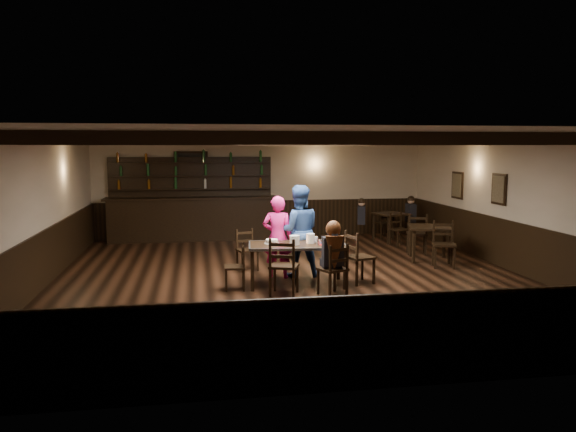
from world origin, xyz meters
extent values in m
plane|color=black|center=(0.00, 0.00, 0.00)|extent=(10.00, 10.00, 0.00)
cube|color=beige|center=(0.00, 5.00, 1.35)|extent=(9.00, 0.02, 2.70)
cube|color=beige|center=(0.00, -5.00, 1.35)|extent=(9.00, 0.02, 2.70)
cube|color=beige|center=(-4.50, 0.00, 1.35)|extent=(0.02, 10.00, 2.70)
cube|color=beige|center=(4.50, 0.00, 1.35)|extent=(0.02, 10.00, 2.70)
cube|color=silver|center=(0.00, 0.00, 2.70)|extent=(9.00, 10.00, 0.02)
cube|color=black|center=(0.00, 4.97, 0.50)|extent=(9.00, 0.04, 1.00)
cube|color=black|center=(0.00, -4.97, 0.50)|extent=(9.00, 0.04, 1.00)
cube|color=black|center=(-4.47, 0.00, 0.50)|extent=(0.04, 10.00, 1.00)
cube|color=black|center=(4.47, 0.00, 0.50)|extent=(0.04, 10.00, 1.00)
cube|color=black|center=(-1.90, 4.97, 1.85)|extent=(0.90, 0.03, 1.00)
cube|color=black|center=(-1.90, 4.95, 1.85)|extent=(0.80, 0.02, 0.90)
cube|color=black|center=(4.47, 0.50, 1.60)|extent=(0.03, 0.55, 0.65)
cube|color=#72664C|center=(4.45, 0.50, 1.60)|extent=(0.02, 0.45, 0.55)
cube|color=black|center=(4.47, 2.40, 1.55)|extent=(0.03, 0.55, 0.65)
cube|color=#72664C|center=(4.45, 2.40, 1.55)|extent=(0.02, 0.45, 0.55)
cube|color=black|center=(0.00, -3.00, 2.60)|extent=(8.90, 0.18, 0.18)
cube|color=black|center=(0.00, -1.00, 2.60)|extent=(8.90, 0.18, 0.18)
cube|color=black|center=(0.00, 1.00, 2.60)|extent=(8.90, 0.18, 0.18)
cube|color=black|center=(0.00, 3.00, 2.60)|extent=(8.90, 0.18, 0.18)
cube|color=black|center=(-0.84, -0.86, 0.35)|extent=(0.07, 0.07, 0.71)
cube|color=black|center=(-0.77, -0.11, 0.35)|extent=(0.07, 0.07, 0.71)
cube|color=black|center=(0.77, -1.01, 0.35)|extent=(0.07, 0.07, 0.71)
cube|color=black|center=(0.84, -0.26, 0.35)|extent=(0.07, 0.07, 0.71)
cube|color=black|center=(0.00, -0.56, 0.73)|extent=(1.81, 1.02, 0.04)
cube|color=#A5A8AD|center=(0.04, -0.14, 0.73)|extent=(1.73, 0.19, 0.05)
cube|color=#A5A8AD|center=(-0.04, -0.98, 0.73)|extent=(1.73, 0.19, 0.05)
cube|color=#A5A8AD|center=(0.85, -0.64, 0.73)|extent=(0.11, 0.87, 0.05)
cube|color=#A5A8AD|center=(-0.85, -0.48, 0.73)|extent=(0.11, 0.87, 0.05)
cube|color=black|center=(-0.09, -1.07, 0.24)|extent=(0.05, 0.05, 0.47)
cube|color=black|center=(-0.22, -1.42, 0.24)|extent=(0.05, 0.05, 0.47)
cube|color=black|center=(-0.46, -0.93, 0.24)|extent=(0.05, 0.05, 0.47)
cube|color=black|center=(-0.59, -1.28, 0.24)|extent=(0.05, 0.05, 0.47)
cube|color=black|center=(-0.34, -1.18, 0.49)|extent=(0.58, 0.57, 0.04)
cube|color=black|center=(-0.40, -1.35, 0.74)|extent=(0.44, 0.19, 0.49)
cube|color=black|center=(-0.40, -1.35, 0.69)|extent=(0.38, 0.16, 0.05)
cube|color=black|center=(-0.40, -1.35, 0.89)|extent=(0.38, 0.16, 0.05)
cube|color=black|center=(0.56, -1.11, 0.21)|extent=(0.05, 0.05, 0.42)
cube|color=black|center=(0.69, -1.42, 0.21)|extent=(0.05, 0.05, 0.42)
cube|color=black|center=(0.23, -1.25, 0.21)|extent=(0.05, 0.05, 0.42)
cube|color=black|center=(0.37, -1.56, 0.21)|extent=(0.05, 0.05, 0.42)
cube|color=black|center=(0.46, -1.34, 0.44)|extent=(0.54, 0.53, 0.04)
cube|color=black|center=(0.53, -1.49, 0.66)|extent=(0.39, 0.20, 0.44)
cube|color=black|center=(0.53, -1.49, 0.62)|extent=(0.33, 0.16, 0.05)
cube|color=black|center=(0.53, -1.49, 0.80)|extent=(0.33, 0.16, 0.05)
cube|color=black|center=(-1.28, -0.54, 0.19)|extent=(0.03, 0.03, 0.38)
cube|color=black|center=(-0.98, -0.55, 0.19)|extent=(0.03, 0.03, 0.38)
cube|color=black|center=(-1.29, -0.86, 0.19)|extent=(0.03, 0.03, 0.38)
cube|color=black|center=(-0.99, -0.87, 0.19)|extent=(0.03, 0.03, 0.38)
cube|color=black|center=(-1.13, -0.70, 0.40)|extent=(0.37, 0.39, 0.04)
cube|color=black|center=(-0.98, -0.71, 0.60)|extent=(0.04, 0.37, 0.40)
cube|color=black|center=(-0.98, -0.71, 0.56)|extent=(0.03, 0.32, 0.04)
cube|color=black|center=(-0.98, -0.71, 0.72)|extent=(0.03, 0.32, 0.04)
cube|color=black|center=(1.38, -0.73, 0.23)|extent=(0.05, 0.05, 0.46)
cube|color=black|center=(1.03, -0.84, 0.23)|extent=(0.05, 0.05, 0.46)
cube|color=black|center=(1.27, -0.36, 0.23)|extent=(0.05, 0.05, 0.46)
cube|color=black|center=(0.92, -0.47, 0.23)|extent=(0.05, 0.05, 0.46)
cube|color=black|center=(1.15, -0.60, 0.48)|extent=(0.54, 0.55, 0.04)
cube|color=black|center=(0.98, -0.65, 0.72)|extent=(0.16, 0.44, 0.48)
cube|color=black|center=(0.98, -0.65, 0.67)|extent=(0.13, 0.38, 0.05)
cube|color=black|center=(0.98, -0.65, 0.87)|extent=(0.13, 0.38, 0.05)
cube|color=black|center=(-0.90, 0.60, 0.20)|extent=(0.04, 0.04, 0.39)
cube|color=black|center=(-0.98, 0.90, 0.20)|extent=(0.04, 0.04, 0.39)
cube|color=black|center=(-0.58, 0.68, 0.20)|extent=(0.04, 0.04, 0.39)
cube|color=black|center=(-0.66, 0.98, 0.20)|extent=(0.04, 0.04, 0.39)
cube|color=black|center=(-0.78, 0.79, 0.41)|extent=(0.47, 0.45, 0.04)
cube|color=black|center=(-0.82, 0.94, 0.62)|extent=(0.38, 0.13, 0.41)
cube|color=black|center=(-0.82, 0.94, 0.58)|extent=(0.32, 0.11, 0.05)
cube|color=black|center=(-0.82, 0.94, 0.74)|extent=(0.32, 0.11, 0.05)
imported|color=#F31790|center=(-0.27, 0.07, 0.78)|extent=(0.64, 0.50, 1.57)
imported|color=navy|center=(0.15, 0.13, 0.88)|extent=(0.89, 0.71, 1.76)
cube|color=black|center=(0.46, -1.21, 0.52)|extent=(0.32, 0.32, 0.13)
cube|color=black|center=(0.46, -1.34, 0.75)|extent=(0.34, 0.20, 0.48)
cylinder|color=black|center=(0.46, -1.34, 0.97)|extent=(0.10, 0.34, 0.34)
sphere|color=#D8A384|center=(0.46, -1.34, 1.12)|extent=(0.21, 0.21, 0.21)
sphere|color=#311B0B|center=(0.46, -1.37, 1.13)|extent=(0.26, 0.26, 0.26)
cone|color=#311B0B|center=(0.46, -1.47, 0.73)|extent=(0.20, 0.20, 0.60)
cylinder|color=white|center=(-0.45, -0.47, 0.76)|extent=(0.27, 0.27, 0.01)
cylinder|color=white|center=(-0.45, -0.47, 0.80)|extent=(0.21, 0.21, 0.07)
cylinder|color=silver|center=(-0.45, -0.47, 0.79)|extent=(0.23, 0.23, 0.04)
cylinder|color=white|center=(-0.06, -0.64, 0.84)|extent=(0.18, 0.18, 0.17)
cylinder|color=white|center=(0.25, -0.52, 0.84)|extent=(0.15, 0.15, 0.18)
cylinder|color=#A5A8AD|center=(0.02, -0.50, 0.77)|extent=(0.06, 0.06, 0.03)
sphere|color=orange|center=(0.02, -0.50, 0.80)|extent=(0.03, 0.03, 0.03)
cylinder|color=silver|center=(0.39, -0.66, 0.79)|extent=(0.03, 0.03, 0.08)
cylinder|color=#A5A8AD|center=(0.35, -0.67, 0.80)|extent=(0.04, 0.04, 0.10)
cylinder|color=silver|center=(0.37, -0.44, 0.81)|extent=(0.07, 0.07, 0.11)
cube|color=maroon|center=(0.52, -0.72, 0.75)|extent=(0.33, 0.27, 0.00)
cube|color=#0F1F4B|center=(0.53, -0.52, 0.75)|extent=(0.30, 0.23, 0.00)
cube|color=black|center=(-1.91, 4.65, 0.55)|extent=(4.29, 0.60, 1.10)
cube|color=black|center=(-1.91, 4.65, 1.12)|extent=(4.49, 0.70, 0.05)
cube|color=black|center=(-1.91, 4.92, 1.10)|extent=(4.29, 0.10, 2.20)
cube|color=black|center=(-1.91, 4.82, 1.35)|extent=(4.19, 0.22, 0.03)
cube|color=black|center=(-1.91, 4.82, 1.70)|extent=(4.19, 0.22, 0.03)
cube|color=black|center=(-1.91, 4.82, 2.05)|extent=(4.19, 0.22, 0.03)
cube|color=black|center=(3.25, 1.14, 0.73)|extent=(1.11, 1.11, 0.04)
cube|color=black|center=(2.79, 0.89, 0.35)|extent=(0.06, 0.06, 0.71)
cube|color=black|center=(3.00, 1.60, 0.35)|extent=(0.06, 0.06, 0.71)
cube|color=black|center=(3.50, 0.69, 0.35)|extent=(0.06, 0.06, 0.71)
cube|color=black|center=(3.71, 1.39, 0.35)|extent=(0.06, 0.06, 0.71)
cube|color=black|center=(3.24, 3.60, 0.73)|extent=(0.97, 0.97, 0.04)
cube|color=black|center=(3.03, 3.20, 0.35)|extent=(0.05, 0.05, 0.71)
cube|color=black|center=(2.84, 3.81, 0.35)|extent=(0.05, 0.05, 0.71)
cube|color=black|center=(3.64, 3.39, 0.35)|extent=(0.05, 0.05, 0.71)
cube|color=black|center=(3.45, 4.00, 0.35)|extent=(0.05, 0.05, 0.71)
cube|color=black|center=(2.47, 3.71, 0.70)|extent=(0.29, 0.37, 0.47)
sphere|color=#D8A384|center=(2.47, 3.71, 1.02)|extent=(0.18, 0.18, 0.18)
sphere|color=black|center=(2.47, 3.71, 1.05)|extent=(0.19, 0.19, 0.19)
cube|color=black|center=(3.88, 3.86, 0.71)|extent=(0.23, 0.35, 0.49)
sphere|color=#D8A384|center=(3.88, 3.86, 1.05)|extent=(0.19, 0.19, 0.19)
sphere|color=black|center=(3.88, 3.86, 1.07)|extent=(0.20, 0.20, 0.20)
camera|label=1|loc=(-1.76, -10.31, 2.50)|focal=35.00mm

